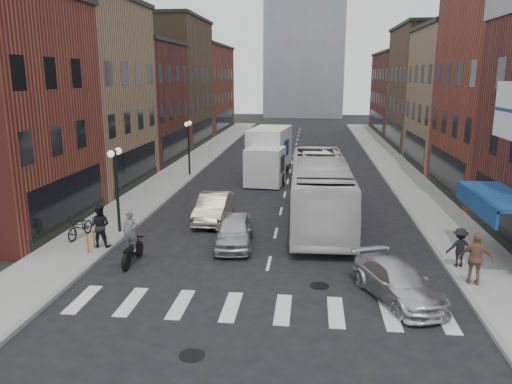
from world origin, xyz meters
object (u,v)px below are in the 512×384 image
ped_left_solo (100,226)px  sedan_left_near (234,231)px  parked_bicycle (80,227)px  sedan_left_far (213,208)px  streetlamp_near (116,175)px  streetlamp_far (189,138)px  transit_bus (320,189)px  ped_right_a (460,247)px  bike_rack (91,241)px  motorcycle_rider (131,239)px  ped_right_b (476,259)px  curb_car (398,282)px  box_truck (268,154)px

ped_left_solo → sedan_left_near: bearing=-169.7°
parked_bicycle → sedan_left_far: bearing=42.4°
streetlamp_near → sedan_left_near: bearing=-10.0°
streetlamp_far → parked_bicycle: size_ratio=2.16×
transit_bus → ped_right_a: size_ratio=7.80×
bike_rack → motorcycle_rider: (2.14, -0.93, 0.48)m
bike_rack → sedan_left_near: size_ratio=0.20×
streetlamp_far → ped_right_b: streetlamp_far is taller
bike_rack → ped_left_solo: (0.20, 0.54, 0.54)m
motorcycle_rider → sedan_left_near: 4.58m
streetlamp_far → sedan_left_near: (5.68, -15.00, -2.22)m
sedan_left_far → curb_car: sedan_left_far is taller
curb_car → parked_bicycle: 14.23m
curb_car → ped_right_b: ped_right_b is taller
box_truck → motorcycle_rider: bearing=-95.8°
ped_left_solo → curb_car: bearing=161.8°
parked_bicycle → ped_right_a: ped_right_a is taller
streetlamp_near → ped_right_b: size_ratio=2.16×
parked_bicycle → sedan_left_near: bearing=7.9°
bike_rack → parked_bicycle: (-1.22, 1.62, 0.10)m
motorcycle_rider → parked_bicycle: size_ratio=1.16×
streetlamp_near → bike_rack: bearing=-94.2°
ped_left_solo → ped_right_b: 15.05m
transit_bus → ped_right_a: 8.19m
sedan_left_near → ped_left_solo: size_ratio=2.15×
sedan_left_far → ped_left_solo: bearing=-129.6°
box_truck → ped_left_solo: 17.33m
box_truck → bike_rack: bearing=-103.2°
sedan_left_near → sedan_left_far: size_ratio=0.95×
motorcycle_rider → transit_bus: 10.29m
box_truck → curb_car: size_ratio=2.01×
sedan_left_far → curb_car: bearing=-47.3°
ped_right_a → ped_right_b: ped_right_b is taller
box_truck → sedan_left_near: size_ratio=2.09×
streetlamp_far → bike_rack: (-0.20, -16.70, -2.36)m
box_truck → transit_bus: 11.35m
sedan_left_near → ped_right_b: bearing=-26.0°
sedan_left_far → parked_bicycle: bearing=-145.2°
curb_car → parked_bicycle: curb_car is taller
bike_rack → curb_car: (12.20, -3.10, 0.06)m
motorcycle_rider → ped_right_b: size_ratio=1.16×
transit_bus → curb_car: transit_bus is taller
motorcycle_rider → transit_bus: size_ratio=0.18×
motorcycle_rider → curb_car: motorcycle_rider is taller
box_truck → sedan_left_far: bearing=-92.7°
ped_right_a → ped_right_b: bearing=86.2°
sedan_left_near → ped_right_b: ped_right_b is taller
bike_rack → streetlamp_far: bearing=89.3°
bike_rack → ped_right_a: bearing=-0.6°
streetlamp_near → box_truck: size_ratio=0.49×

